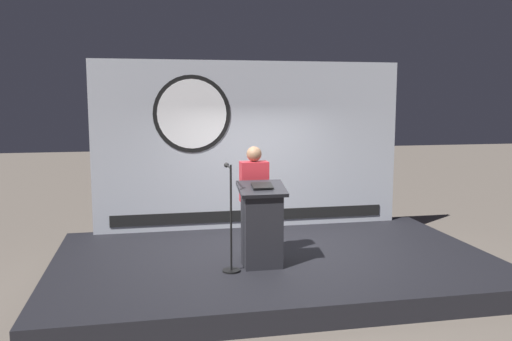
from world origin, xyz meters
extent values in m
plane|color=#6B6056|center=(0.00, 0.00, 0.00)|extent=(40.00, 40.00, 0.00)
cube|color=black|center=(0.00, 0.00, 0.15)|extent=(6.40, 4.00, 0.30)
cube|color=#B2B7C1|center=(0.00, 1.85, 1.78)|extent=(5.49, 0.10, 2.97)
cylinder|color=black|center=(-1.03, 1.80, 2.35)|extent=(1.33, 0.02, 1.33)
cylinder|color=white|center=(-1.03, 1.79, 2.35)|extent=(1.19, 0.02, 1.19)
cube|color=black|center=(0.00, 1.79, 0.52)|extent=(4.95, 0.02, 0.20)
cube|color=#26262B|center=(-0.28, -0.44, 0.83)|extent=(0.52, 0.40, 1.06)
cube|color=#26262B|center=(-0.28, -0.44, 1.39)|extent=(0.64, 0.50, 0.17)
cube|color=black|center=(-0.28, -0.46, 1.43)|extent=(0.28, 0.20, 0.07)
cylinder|color=black|center=(-0.30, 0.04, 0.71)|extent=(0.26, 0.26, 0.82)
cube|color=red|center=(-0.30, 0.04, 1.41)|extent=(0.40, 0.24, 0.59)
sphere|color=#997051|center=(-0.30, 0.04, 1.82)|extent=(0.22, 0.22, 0.22)
cylinder|color=black|center=(-0.73, -0.59, 0.31)|extent=(0.24, 0.24, 0.02)
cylinder|color=black|center=(-0.73, -0.59, 1.02)|extent=(0.03, 0.03, 1.45)
cylinder|color=black|center=(-0.73, -0.40, 1.70)|extent=(0.02, 0.38, 0.02)
sphere|color=#262626|center=(-0.73, -0.21, 1.70)|extent=(0.07, 0.07, 0.07)
camera|label=1|loc=(-1.79, -7.44, 2.61)|focal=37.39mm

